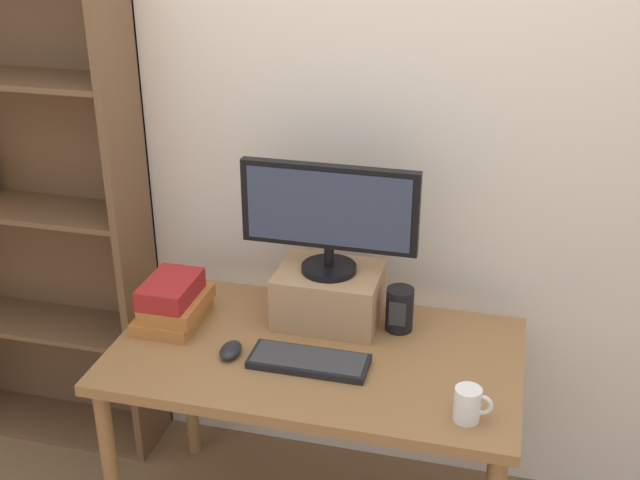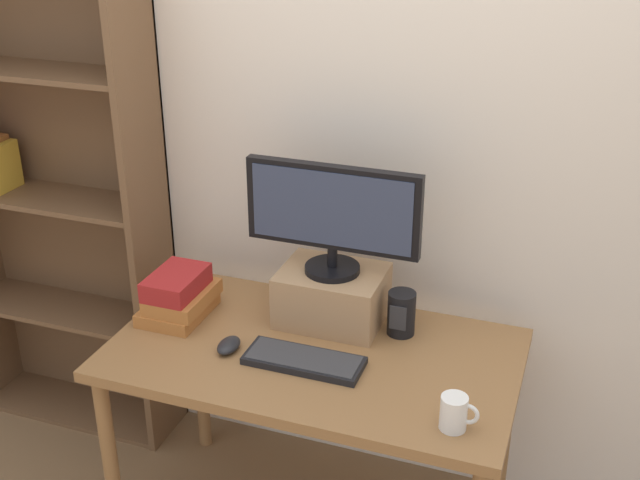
{
  "view_description": "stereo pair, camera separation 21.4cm",
  "coord_description": "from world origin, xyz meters",
  "px_view_note": "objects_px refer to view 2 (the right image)",
  "views": [
    {
      "loc": [
        0.54,
        -2.06,
        2.14
      ],
      "look_at": [
        -0.01,
        0.08,
        1.11
      ],
      "focal_mm": 45.0,
      "sensor_mm": 36.0,
      "label": 1
    },
    {
      "loc": [
        0.74,
        -2.0,
        2.14
      ],
      "look_at": [
        -0.01,
        0.08,
        1.11
      ],
      "focal_mm": 45.0,
      "sensor_mm": 36.0,
      "label": 2
    }
  ],
  "objects_px": {
    "computer_mouse": "(229,345)",
    "keyboard": "(304,360)",
    "bookshelf_unit": "(50,194)",
    "coffee_mug": "(455,413)",
    "riser_box": "(332,296)",
    "book_stack": "(179,296)",
    "desk": "(314,373)",
    "computer_monitor": "(333,214)",
    "desk_speaker": "(401,313)"
  },
  "relations": [
    {
      "from": "bookshelf_unit",
      "to": "desk_speaker",
      "type": "xyz_separation_m",
      "value": [
        1.45,
        -0.17,
        -0.16
      ]
    },
    {
      "from": "desk",
      "to": "computer_monitor",
      "type": "bearing_deg",
      "value": 91.88
    },
    {
      "from": "computer_monitor",
      "to": "computer_mouse",
      "type": "distance_m",
      "value": 0.52
    },
    {
      "from": "computer_monitor",
      "to": "book_stack",
      "type": "xyz_separation_m",
      "value": [
        -0.49,
        -0.15,
        -0.31
      ]
    },
    {
      "from": "riser_box",
      "to": "book_stack",
      "type": "bearing_deg",
      "value": -163.15
    },
    {
      "from": "riser_box",
      "to": "coffee_mug",
      "type": "relative_size",
      "value": 3.18
    },
    {
      "from": "desk",
      "to": "riser_box",
      "type": "relative_size",
      "value": 3.77
    },
    {
      "from": "computer_mouse",
      "to": "coffee_mug",
      "type": "distance_m",
      "value": 0.75
    },
    {
      "from": "bookshelf_unit",
      "to": "desk",
      "type": "bearing_deg",
      "value": -16.5
    },
    {
      "from": "bookshelf_unit",
      "to": "riser_box",
      "type": "distance_m",
      "value": 1.23
    },
    {
      "from": "computer_mouse",
      "to": "keyboard",
      "type": "bearing_deg",
      "value": 2.13
    },
    {
      "from": "riser_box",
      "to": "book_stack",
      "type": "relative_size",
      "value": 1.31
    },
    {
      "from": "riser_box",
      "to": "computer_mouse",
      "type": "xyz_separation_m",
      "value": [
        -0.24,
        -0.29,
        -0.07
      ]
    },
    {
      "from": "computer_mouse",
      "to": "coffee_mug",
      "type": "height_order",
      "value": "coffee_mug"
    },
    {
      "from": "bookshelf_unit",
      "to": "coffee_mug",
      "type": "height_order",
      "value": "bookshelf_unit"
    },
    {
      "from": "keyboard",
      "to": "desk_speaker",
      "type": "bearing_deg",
      "value": 49.81
    },
    {
      "from": "desk",
      "to": "desk_speaker",
      "type": "relative_size",
      "value": 8.64
    },
    {
      "from": "riser_box",
      "to": "desk_speaker",
      "type": "relative_size",
      "value": 2.29
    },
    {
      "from": "bookshelf_unit",
      "to": "book_stack",
      "type": "xyz_separation_m",
      "value": [
        0.72,
        -0.31,
        -0.15
      ]
    },
    {
      "from": "keyboard",
      "to": "book_stack",
      "type": "distance_m",
      "value": 0.52
    },
    {
      "from": "riser_box",
      "to": "book_stack",
      "type": "height_order",
      "value": "riser_box"
    },
    {
      "from": "bookshelf_unit",
      "to": "keyboard",
      "type": "bearing_deg",
      "value": -20.01
    },
    {
      "from": "computer_monitor",
      "to": "computer_mouse",
      "type": "xyz_separation_m",
      "value": [
        -0.24,
        -0.29,
        -0.37
      ]
    },
    {
      "from": "keyboard",
      "to": "computer_mouse",
      "type": "xyz_separation_m",
      "value": [
        -0.25,
        -0.01,
        0.01
      ]
    },
    {
      "from": "desk",
      "to": "book_stack",
      "type": "height_order",
      "value": "book_stack"
    },
    {
      "from": "desk",
      "to": "riser_box",
      "type": "height_order",
      "value": "riser_box"
    },
    {
      "from": "computer_monitor",
      "to": "computer_mouse",
      "type": "relative_size",
      "value": 5.48
    },
    {
      "from": "computer_monitor",
      "to": "keyboard",
      "type": "bearing_deg",
      "value": -88.47
    },
    {
      "from": "bookshelf_unit",
      "to": "computer_mouse",
      "type": "relative_size",
      "value": 18.82
    },
    {
      "from": "desk",
      "to": "coffee_mug",
      "type": "height_order",
      "value": "coffee_mug"
    },
    {
      "from": "computer_monitor",
      "to": "keyboard",
      "type": "xyz_separation_m",
      "value": [
        0.01,
        -0.28,
        -0.37
      ]
    },
    {
      "from": "desk",
      "to": "computer_monitor",
      "type": "distance_m",
      "value": 0.51
    },
    {
      "from": "riser_box",
      "to": "keyboard",
      "type": "relative_size",
      "value": 0.93
    },
    {
      "from": "riser_box",
      "to": "desk_speaker",
      "type": "distance_m",
      "value": 0.24
    },
    {
      "from": "desk",
      "to": "riser_box",
      "type": "xyz_separation_m",
      "value": [
        -0.01,
        0.2,
        0.18
      ]
    },
    {
      "from": "keyboard",
      "to": "desk",
      "type": "bearing_deg",
      "value": 90.71
    },
    {
      "from": "riser_box",
      "to": "keyboard",
      "type": "height_order",
      "value": "riser_box"
    },
    {
      "from": "bookshelf_unit",
      "to": "keyboard",
      "type": "distance_m",
      "value": 1.31
    },
    {
      "from": "bookshelf_unit",
      "to": "coffee_mug",
      "type": "xyz_separation_m",
      "value": [
        1.71,
        -0.6,
        -0.18
      ]
    },
    {
      "from": "desk",
      "to": "keyboard",
      "type": "relative_size",
      "value": 3.49
    },
    {
      "from": "book_stack",
      "to": "desk",
      "type": "bearing_deg",
      "value": -5.57
    },
    {
      "from": "riser_box",
      "to": "computer_mouse",
      "type": "bearing_deg",
      "value": -129.87
    },
    {
      "from": "computer_monitor",
      "to": "desk_speaker",
      "type": "relative_size",
      "value": 3.87
    },
    {
      "from": "bookshelf_unit",
      "to": "coffee_mug",
      "type": "bearing_deg",
      "value": -19.25
    },
    {
      "from": "desk_speaker",
      "to": "riser_box",
      "type": "bearing_deg",
      "value": 178.25
    },
    {
      "from": "keyboard",
      "to": "coffee_mug",
      "type": "xyz_separation_m",
      "value": [
        0.49,
        -0.15,
        0.04
      ]
    },
    {
      "from": "coffee_mug",
      "to": "desk",
      "type": "bearing_deg",
      "value": 154.33
    },
    {
      "from": "coffee_mug",
      "to": "desk_speaker",
      "type": "xyz_separation_m",
      "value": [
        -0.26,
        0.43,
        0.02
      ]
    },
    {
      "from": "book_stack",
      "to": "desk_speaker",
      "type": "distance_m",
      "value": 0.74
    },
    {
      "from": "bookshelf_unit",
      "to": "keyboard",
      "type": "relative_size",
      "value": 5.37
    }
  ]
}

